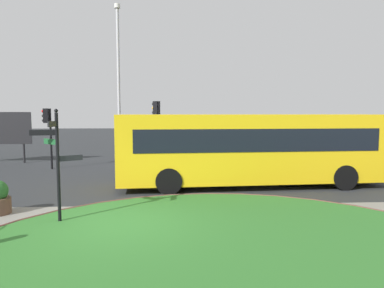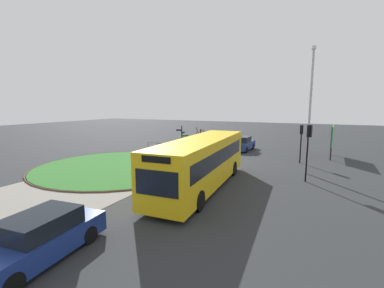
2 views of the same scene
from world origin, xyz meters
The scene contains 9 objects.
ground centered at (0.00, 0.00, 0.00)m, with size 120.00×120.00×0.00m, color #282B2D.
sidewalk_paving centered at (0.00, -1.97, 0.01)m, with size 32.00×8.07×0.02m, color gray.
grass_island centered at (2.56, -3.22, 0.05)m, with size 12.95×12.95×0.10m, color #2D6B28.
grass_kerb_ring centered at (2.56, -3.22, 0.06)m, with size 13.26×13.26×0.11m, color brown.
signpost_directional centered at (-1.75, 0.32, 1.84)m, with size 1.27×0.99×3.16m.
bus_yellow centered at (4.64, 5.02, 1.61)m, with size 11.01×3.07×2.99m.
traffic_light_near centered at (-5.38, 9.98, 2.42)m, with size 0.49×0.28×3.29m.
traffic_light_far centered at (0.47, 10.73, 2.72)m, with size 0.48×0.32×3.71m.
lamppost_tall centered at (-1.64, 10.63, 4.79)m, with size 0.32×0.32×8.99m.
Camera 1 is at (1.42, -9.18, 3.06)m, focal length 32.54 mm.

